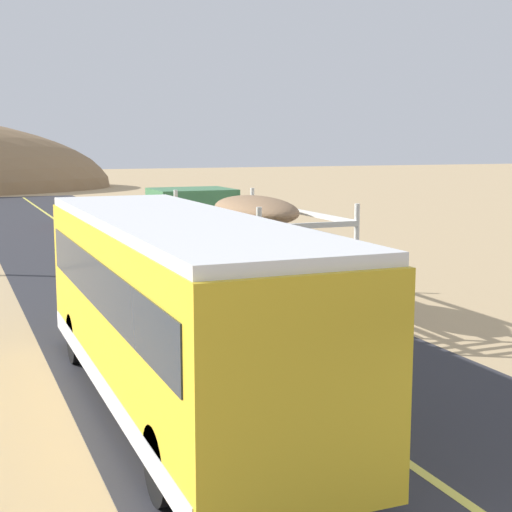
% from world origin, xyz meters
% --- Properties ---
extents(livestock_truck, '(2.53, 9.70, 3.02)m').
position_xyz_m(livestock_truck, '(1.62, 17.14, 1.79)').
color(livestock_truck, '#3F7F4C').
rests_on(livestock_truck, road_surface).
extents(bus, '(2.54, 10.00, 3.21)m').
position_xyz_m(bus, '(-2.32, 7.71, 1.75)').
color(bus, gold).
rests_on(bus, road_surface).
extents(car_far, '(1.80, 4.40, 1.46)m').
position_xyz_m(car_far, '(1.47, 36.04, 0.69)').
color(car_far, '#B2261E').
rests_on(car_far, road_surface).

